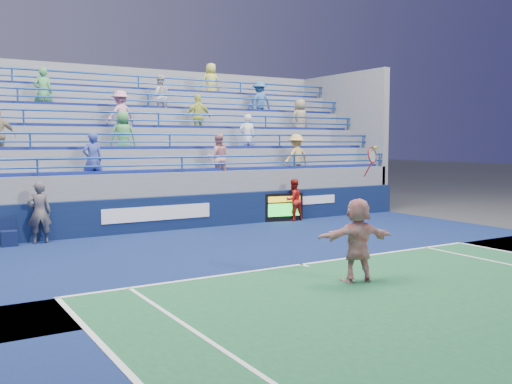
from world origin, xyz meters
TOP-DOWN VIEW (x-y plane):
  - ground at (0.00, 0.00)m, footprint 120.00×120.00m
  - sponsor_wall at (0.00, 6.50)m, footprint 18.00×0.32m
  - bleacher_stand at (-0.00, 10.27)m, footprint 18.00×5.60m
  - serve_speed_board at (3.74, 6.29)m, footprint 1.47×0.41m
  - judge_chair at (-5.41, 6.11)m, footprint 0.45×0.46m
  - tennis_player at (0.05, -1.85)m, footprint 1.67×0.93m
  - line_judge at (-4.60, 6.10)m, footprint 0.67×0.47m
  - ball_girl at (4.13, 6.23)m, footprint 0.76×0.61m

SIDE VIEW (x-z plane):
  - ground at x=0.00m, z-range 0.00..0.00m
  - judge_chair at x=-5.41m, z-range -0.14..0.63m
  - serve_speed_board at x=3.74m, z-range 0.00..1.01m
  - sponsor_wall at x=0.00m, z-range 0.00..1.10m
  - ball_girl at x=4.13m, z-range 0.00..1.51m
  - tennis_player at x=0.05m, z-range -0.52..2.24m
  - line_judge at x=-4.60m, z-range 0.00..1.75m
  - bleacher_stand at x=0.00m, z-range -1.52..4.61m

